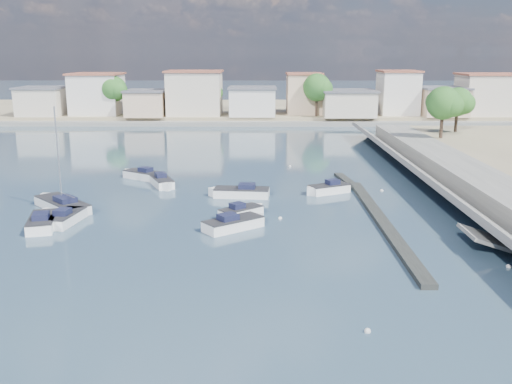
% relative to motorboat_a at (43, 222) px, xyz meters
% --- Properties ---
extents(ground, '(400.00, 400.00, 0.00)m').
position_rel_motorboat_a_xyz_m(ground, '(19.48, 30.91, -0.38)').
color(ground, '#283C50').
rests_on(ground, ground).
extents(seawall_walkway, '(5.00, 90.00, 1.80)m').
position_rel_motorboat_a_xyz_m(seawall_walkway, '(37.98, 3.91, 0.52)').
color(seawall_walkway, slate).
rests_on(seawall_walkway, ground).
extents(breakwater, '(2.00, 31.02, 0.35)m').
position_rel_motorboat_a_xyz_m(breakwater, '(26.38, 3.59, -0.21)').
color(breakwater, black).
rests_on(breakwater, ground).
extents(far_shore_land, '(160.00, 40.00, 1.40)m').
position_rel_motorboat_a_xyz_m(far_shore_land, '(19.48, 82.91, 0.32)').
color(far_shore_land, gray).
rests_on(far_shore_land, ground).
extents(far_shore_quay, '(160.00, 2.50, 0.80)m').
position_rel_motorboat_a_xyz_m(far_shore_quay, '(19.48, 61.91, 0.02)').
color(far_shore_quay, slate).
rests_on(far_shore_quay, ground).
extents(far_town, '(113.01, 12.80, 8.35)m').
position_rel_motorboat_a_xyz_m(far_town, '(30.19, 67.83, 4.56)').
color(far_town, beige).
rests_on(far_town, far_shore_land).
extents(shore_trees, '(74.56, 38.32, 7.92)m').
position_rel_motorboat_a_xyz_m(shore_trees, '(27.82, 59.02, 5.84)').
color(shore_trees, '#38281E').
rests_on(shore_trees, ground).
extents(motorboat_a, '(2.95, 5.44, 1.48)m').
position_rel_motorboat_a_xyz_m(motorboat_a, '(0.00, 0.00, 0.00)').
color(motorboat_a, white).
rests_on(motorboat_a, ground).
extents(motorboat_b, '(3.75, 3.50, 1.48)m').
position_rel_motorboat_a_xyz_m(motorboat_b, '(15.45, 2.68, -0.00)').
color(motorboat_b, white).
rests_on(motorboat_b, ground).
extents(motorboat_c, '(5.77, 2.45, 1.48)m').
position_rel_motorboat_a_xyz_m(motorboat_c, '(14.88, 9.36, 0.00)').
color(motorboat_c, white).
rests_on(motorboat_c, ground).
extents(motorboat_d, '(4.32, 3.21, 1.48)m').
position_rel_motorboat_a_xyz_m(motorboat_d, '(23.28, 10.75, -0.00)').
color(motorboat_d, white).
rests_on(motorboat_d, ground).
extents(motorboat_e, '(2.33, 4.83, 1.48)m').
position_rel_motorboat_a_xyz_m(motorboat_e, '(1.55, 1.05, -0.00)').
color(motorboat_e, white).
rests_on(motorboat_e, ground).
extents(motorboat_f, '(4.53, 3.80, 1.48)m').
position_rel_motorboat_a_xyz_m(motorboat_f, '(4.17, 17.24, -0.00)').
color(motorboat_f, white).
rests_on(motorboat_f, ground).
extents(motorboat_g, '(3.15, 4.64, 1.48)m').
position_rel_motorboat_a_xyz_m(motorboat_g, '(7.04, 13.55, 0.00)').
color(motorboat_g, white).
rests_on(motorboat_g, ground).
extents(motorboat_h, '(4.82, 4.28, 1.48)m').
position_rel_motorboat_a_xyz_m(motorboat_h, '(15.00, -0.51, -0.00)').
color(motorboat_h, white).
rests_on(motorboat_h, ground).
extents(sailboat, '(6.09, 6.22, 9.00)m').
position_rel_motorboat_a_xyz_m(sailboat, '(-0.32, 5.05, 0.03)').
color(sailboat, white).
rests_on(sailboat, ground).
extents(mooring_buoys, '(17.64, 40.94, 0.33)m').
position_rel_motorboat_a_xyz_m(mooring_buoys, '(22.87, 4.23, -0.33)').
color(mooring_buoys, silver).
rests_on(mooring_buoys, ground).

